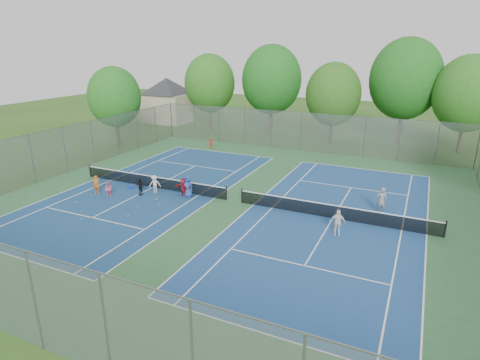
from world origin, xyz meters
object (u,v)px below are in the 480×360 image
at_px(net_right, 333,212).
at_px(ball_crate, 131,187).
at_px(ball_hopper, 189,192).
at_px(instructor, 381,201).
at_px(net_left, 153,182).

xyz_separation_m(net_right, ball_crate, (-15.36, -0.99, -0.31)).
xyz_separation_m(net_right, ball_hopper, (-10.54, -0.24, -0.18)).
bearing_deg(net_right, instructor, 39.11).
height_order(net_left, instructor, instructor).
bearing_deg(net_left, ball_crate, -143.82).
relative_size(net_right, instructor, 7.11).
bearing_deg(instructor, net_right, 28.94).
xyz_separation_m(net_right, instructor, (2.63, 2.14, 0.45)).
xyz_separation_m(ball_crate, instructor, (17.99, 3.13, 0.76)).
distance_m(net_left, instructor, 16.77).
height_order(net_right, ball_crate, net_right).
relative_size(net_left, net_right, 1.00).
height_order(net_left, net_right, same).
relative_size(net_left, instructor, 7.11).
bearing_deg(net_right, ball_hopper, -178.70).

